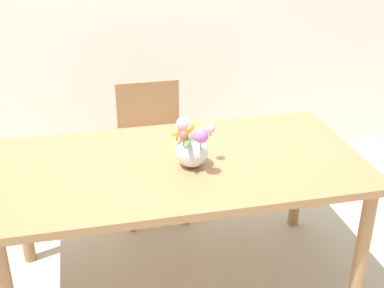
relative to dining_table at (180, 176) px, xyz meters
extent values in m
plane|color=#B7AD99|center=(0.00, 0.00, -0.69)|extent=(12.00, 12.00, 0.00)
cube|color=#9E7047|center=(0.00, 0.00, 0.06)|extent=(1.86, 0.96, 0.04)
cylinder|color=#9E7047|center=(0.85, -0.40, -0.32)|extent=(0.07, 0.07, 0.74)
cylinder|color=#9E7047|center=(-0.85, 0.40, -0.32)|extent=(0.07, 0.07, 0.74)
cylinder|color=#9E7047|center=(0.85, 0.40, -0.32)|extent=(0.07, 0.07, 0.74)
cube|color=#9E7047|center=(-0.03, 0.74, -0.23)|extent=(0.42, 0.42, 0.04)
cylinder|color=#9E7047|center=(0.15, 0.56, -0.47)|extent=(0.04, 0.04, 0.44)
cylinder|color=#9E7047|center=(-0.21, 0.56, -0.47)|extent=(0.04, 0.04, 0.44)
cylinder|color=#9E7047|center=(0.15, 0.92, -0.47)|extent=(0.04, 0.04, 0.44)
cylinder|color=#9E7047|center=(-0.21, 0.92, -0.47)|extent=(0.04, 0.04, 0.44)
cube|color=#9E7047|center=(-0.03, 0.93, 0.00)|extent=(0.42, 0.04, 0.42)
sphere|color=silver|center=(0.05, -0.06, 0.17)|extent=(0.16, 0.16, 0.16)
sphere|color=#EA9EBC|center=(0.15, -0.03, 0.27)|extent=(0.05, 0.05, 0.05)
cylinder|color=#478438|center=(0.15, -0.03, 0.25)|extent=(0.01, 0.01, 0.04)
sphere|color=#B266C6|center=(0.07, -0.16, 0.30)|extent=(0.07, 0.07, 0.07)
cylinder|color=#478438|center=(0.07, -0.16, 0.26)|extent=(0.01, 0.01, 0.07)
sphere|color=#EFD14C|center=(0.02, -0.07, 0.31)|extent=(0.07, 0.07, 0.07)
cylinder|color=#478438|center=(0.02, -0.07, 0.27)|extent=(0.01, 0.01, 0.08)
sphere|color=#E55B4C|center=(0.00, -0.10, 0.28)|extent=(0.05, 0.05, 0.05)
cylinder|color=#478438|center=(0.00, -0.10, 0.25)|extent=(0.01, 0.01, 0.05)
sphere|color=#EFD14C|center=(-0.02, -0.05, 0.28)|extent=(0.06, 0.06, 0.06)
cylinder|color=#478438|center=(-0.02, -0.05, 0.25)|extent=(0.01, 0.01, 0.05)
sphere|color=#EA9EBC|center=(0.01, -0.07, 0.32)|extent=(0.07, 0.07, 0.07)
cylinder|color=#478438|center=(0.01, -0.07, 0.27)|extent=(0.01, 0.01, 0.09)
ellipsoid|color=#478438|center=(-0.01, -0.03, 0.24)|extent=(0.07, 0.05, 0.02)
ellipsoid|color=#478438|center=(0.01, -0.13, 0.25)|extent=(0.05, 0.07, 0.01)
camera|label=1|loc=(-0.45, -2.24, 1.28)|focal=47.67mm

